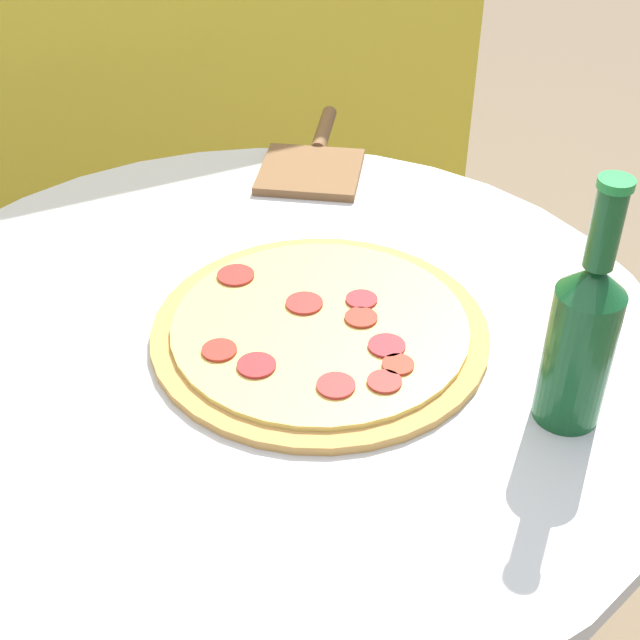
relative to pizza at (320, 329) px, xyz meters
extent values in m
cylinder|color=silver|center=(-0.06, 0.03, -0.37)|extent=(0.09, 0.09, 0.68)
cylinder|color=silver|center=(-0.06, 0.03, -0.02)|extent=(0.89, 0.89, 0.02)
cube|color=gold|center=(-0.06, 0.87, 0.05)|extent=(1.70, 0.04, 1.56)
cylinder|color=#C68E47|center=(0.00, 0.00, 0.00)|extent=(0.36, 0.36, 0.01)
cylinder|color=#EACC60|center=(0.00, 0.00, 0.01)|extent=(0.32, 0.32, 0.01)
cylinder|color=maroon|center=(0.00, 0.04, 0.01)|extent=(0.04, 0.04, 0.00)
cylinder|color=maroon|center=(0.06, 0.02, 0.01)|extent=(0.04, 0.04, 0.00)
cylinder|color=#A02E1C|center=(0.04, -0.10, 0.01)|extent=(0.03, 0.03, 0.00)
cylinder|color=maroon|center=(0.04, -0.07, 0.01)|extent=(0.04, 0.04, 0.00)
cylinder|color=#A32C29|center=(-0.03, -0.10, 0.01)|extent=(0.04, 0.04, 0.00)
cylinder|color=maroon|center=(-0.09, -0.04, 0.01)|extent=(0.04, 0.04, 0.00)
cylinder|color=#9F2C26|center=(0.01, -0.11, 0.01)|extent=(0.03, 0.03, 0.00)
cylinder|color=#A22B21|center=(-0.11, 0.00, 0.01)|extent=(0.04, 0.04, 0.00)
cylinder|color=maroon|center=(-0.05, 0.12, 0.01)|extent=(0.04, 0.04, 0.00)
cylinder|color=maroon|center=(0.04, -0.01, 0.01)|extent=(0.04, 0.04, 0.00)
cylinder|color=#144C23|center=(0.16, -0.21, 0.06)|extent=(0.06, 0.06, 0.14)
cone|color=#144C23|center=(0.16, -0.21, 0.15)|extent=(0.06, 0.06, 0.03)
cylinder|color=#144C23|center=(0.16, -0.21, 0.20)|extent=(0.03, 0.03, 0.07)
cylinder|color=#1E8438|center=(0.16, -0.21, 0.24)|extent=(0.03, 0.03, 0.01)
cube|color=brown|center=(0.15, 0.33, 0.00)|extent=(0.19, 0.19, 0.01)
cylinder|color=brown|center=(0.22, 0.44, 0.00)|extent=(0.09, 0.12, 0.02)
camera|label=1|loc=(-0.33, -0.68, 0.58)|focal=50.00mm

